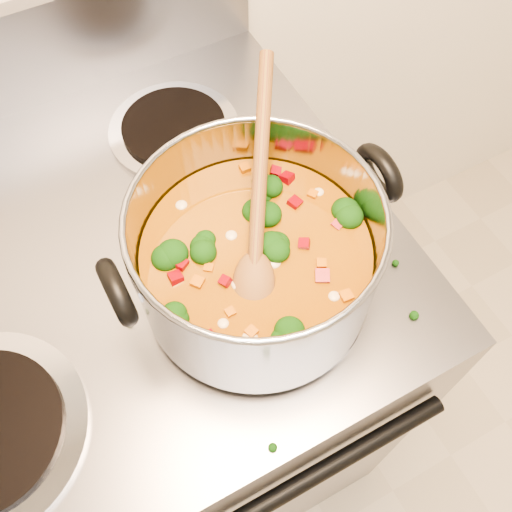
{
  "coord_description": "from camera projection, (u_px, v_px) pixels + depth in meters",
  "views": [
    {
      "loc": [
        -0.04,
        0.72,
        1.58
      ],
      "look_at": [
        0.12,
        1.02,
        1.01
      ],
      "focal_mm": 40.0,
      "sensor_mm": 36.0,
      "label": 1
    }
  ],
  "objects": [
    {
      "name": "electric_range",
      "position": [
        148.0,
        371.0,
        1.15
      ],
      "size": [
        0.8,
        0.72,
        1.08
      ],
      "color": "gray",
      "rests_on": "ground"
    },
    {
      "name": "stockpot",
      "position": [
        256.0,
        257.0,
        0.66
      ],
      "size": [
        0.34,
        0.28,
        0.17
      ],
      "rotation": [
        0.0,
        0.0,
        0.01
      ],
      "color": "#9999A0",
      "rests_on": "electric_range"
    },
    {
      "name": "wooden_spoon",
      "position": [
        257.0,
        223.0,
        0.64
      ],
      "size": [
        0.18,
        0.27,
        0.13
      ],
      "rotation": [
        0.0,
        0.0,
        1.02
      ],
      "color": "brown",
      "rests_on": "stockpot"
    },
    {
      "name": "cooktop_crumbs",
      "position": [
        318.0,
        220.0,
        0.79
      ],
      "size": [
        0.29,
        0.34,
        0.01
      ],
      "color": "black",
      "rests_on": "electric_range"
    }
  ]
}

